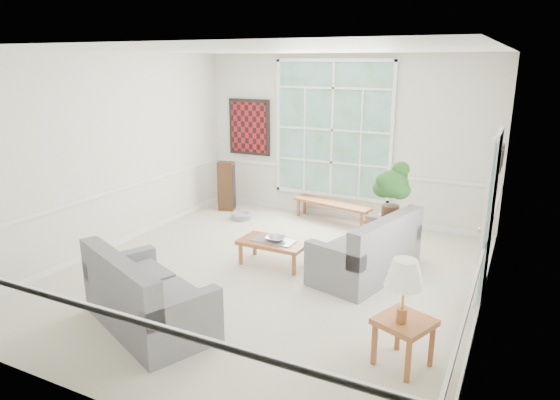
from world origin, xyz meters
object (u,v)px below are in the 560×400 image
object	(u,v)px
loveseat_right	(365,245)
coffee_table	(273,253)
loveseat_front	(149,288)
side_table	(403,342)
end_table	(388,237)

from	to	relation	value
loveseat_right	coffee_table	xyz separation A→B (m)	(-1.29, -0.25, -0.26)
loveseat_front	side_table	world-z (taller)	loveseat_front
coffee_table	end_table	distance (m)	1.80
loveseat_front	coffee_table	distance (m)	2.21
coffee_table	side_table	world-z (taller)	side_table
loveseat_right	side_table	xyz separation A→B (m)	(0.97, -1.90, -0.20)
loveseat_right	loveseat_front	world-z (taller)	loveseat_front
coffee_table	end_table	size ratio (longest dim) A/B	1.75
side_table	loveseat_front	bearing A→B (deg)	-169.63
loveseat_right	end_table	distance (m)	0.90
loveseat_right	coffee_table	bearing A→B (deg)	-154.45
loveseat_right	side_table	bearing A→B (deg)	-48.24
loveseat_front	coffee_table	size ratio (longest dim) A/B	1.69
loveseat_front	coffee_table	xyz separation A→B (m)	(0.44, 2.15, -0.27)
loveseat_front	side_table	size ratio (longest dim) A/B	3.35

